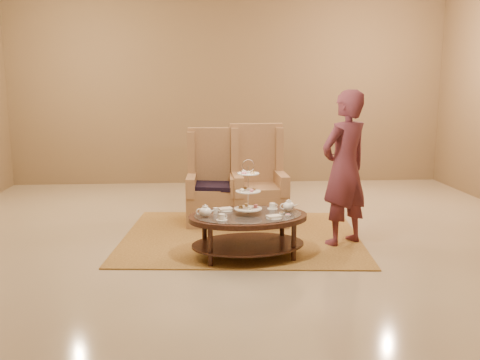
{
  "coord_description": "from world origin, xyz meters",
  "views": [
    {
      "loc": [
        -0.51,
        -5.98,
        1.89
      ],
      "look_at": [
        -0.07,
        0.2,
        0.74
      ],
      "focal_mm": 40.0,
      "sensor_mm": 36.0,
      "label": 1
    }
  ],
  "objects": [
    {
      "name": "armchair_left",
      "position": [
        -0.37,
        1.11,
        0.43
      ],
      "size": [
        0.71,
        0.74,
        1.27
      ],
      "rotation": [
        0.0,
        0.0,
        -0.04
      ],
      "color": "#9F744A",
      "rests_on": "ground"
    },
    {
      "name": "armchair_right",
      "position": [
        0.23,
        1.06,
        0.44
      ],
      "size": [
        0.73,
        0.76,
        1.33
      ],
      "rotation": [
        0.0,
        0.0,
        0.03
      ],
      "color": "#9F744A",
      "rests_on": "ground"
    },
    {
      "name": "tea_table",
      "position": [
        -0.03,
        -0.43,
        0.39
      ],
      "size": [
        1.39,
        1.04,
        1.08
      ],
      "rotation": [
        0.0,
        0.0,
        0.12
      ],
      "color": "black",
      "rests_on": "ground"
    },
    {
      "name": "wall_back",
      "position": [
        0.0,
        4.0,
        1.75
      ],
      "size": [
        8.0,
        0.04,
        3.5
      ],
      "primitive_type": "cube",
      "color": "olive",
      "rests_on": "ground"
    },
    {
      "name": "rug",
      "position": [
        -0.04,
        0.35,
        0.01
      ],
      "size": [
        3.07,
        2.63,
        0.02
      ],
      "rotation": [
        0.0,
        0.0,
        -0.09
      ],
      "color": "#B08D3E",
      "rests_on": "ground"
    },
    {
      "name": "ground",
      "position": [
        0.0,
        0.0,
        0.0
      ],
      "size": [
        8.0,
        8.0,
        0.0
      ],
      "primitive_type": "plane",
      "color": "#BBAB8B",
      "rests_on": "ground"
    },
    {
      "name": "ceiling",
      "position": [
        0.0,
        0.0,
        0.0
      ],
      "size": [
        8.0,
        8.0,
        0.02
      ],
      "primitive_type": "cube",
      "color": "silver",
      "rests_on": "ground"
    },
    {
      "name": "person",
      "position": [
        1.12,
        -0.02,
        0.9
      ],
      "size": [
        0.79,
        0.71,
        1.8
      ],
      "rotation": [
        0.0,
        0.0,
        3.68
      ],
      "color": "#5B2731",
      "rests_on": "ground"
    }
  ]
}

